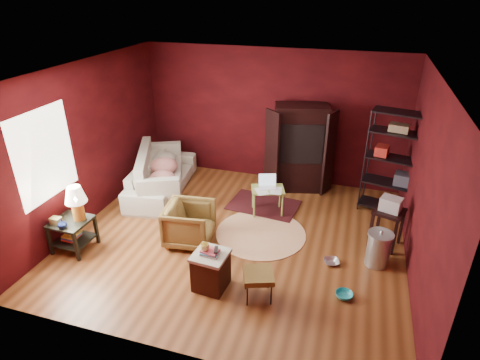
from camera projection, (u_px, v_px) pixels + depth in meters
The scene contains 18 objects.
room at pixel (234, 163), 6.28m from camera, with size 5.54×5.04×2.84m.
sofa at pixel (161, 172), 8.22m from camera, with size 2.22×0.65×0.87m, color #AFA897.
armchair at pixel (189, 222), 6.62m from camera, with size 0.75×0.70×0.77m, color black.
pet_bowl_steel at pixel (332, 257), 6.20m from camera, with size 0.24×0.06×0.24m, color silver.
pet_bowl_turquoise at pixel (345, 291), 5.54m from camera, with size 0.24×0.08×0.24m, color #26A9B4.
vase at pixel (62, 224), 6.16m from camera, with size 0.14×0.15×0.14m, color #0E1846.
mug at pixel (205, 246), 5.49m from camera, with size 0.13×0.10×0.13m, color #ECD673.
side_table at pixel (74, 213), 6.34m from camera, with size 0.58×0.58×1.12m.
sofa_cushions at pixel (159, 175), 8.18m from camera, with size 1.51×2.14×0.84m.
hamper at pixel (211, 270), 5.66m from camera, with size 0.50×0.50×0.66m.
footstool at pixel (258, 276), 5.45m from camera, with size 0.52×0.52×0.41m.
rug_round at pixel (261, 233), 6.99m from camera, with size 1.80×1.80×0.01m.
rug_oriental at pixel (264, 205), 7.86m from camera, with size 1.40×1.01×0.01m.
laptop_desk at pixel (268, 191), 7.44m from camera, with size 0.70×0.61×0.74m.
tv_armoire at pixel (300, 147), 8.12m from camera, with size 1.38×0.95×1.80m.
wire_shelving at pixel (394, 159), 7.21m from camera, with size 1.03×0.61×1.96m.
small_stand at pixel (390, 210), 6.41m from camera, with size 0.57×0.57×0.89m.
trash_can at pixel (378, 249), 6.12m from camera, with size 0.46×0.46×0.61m.
Camera 1 is at (1.72, -5.48, 3.96)m, focal length 30.00 mm.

